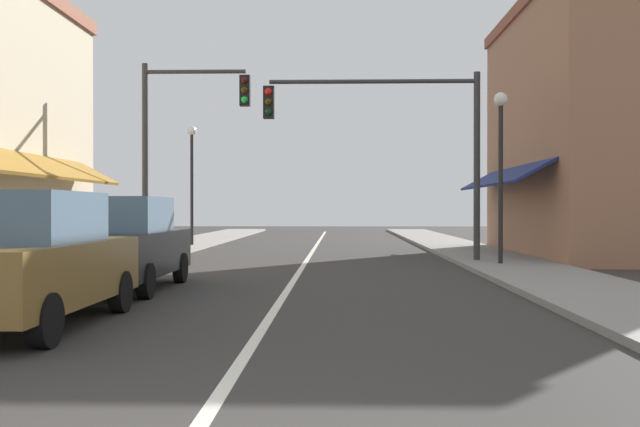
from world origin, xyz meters
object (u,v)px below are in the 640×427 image
object	(u,v)px
parked_car_second_left	(123,244)
traffic_signal_left_corner	(179,130)
street_lamp_right_mid	(501,149)
parked_car_nearest_left	(27,260)
street_lamp_left_far	(192,166)
traffic_signal_mast_arm	(398,130)

from	to	relation	value
parked_car_second_left	traffic_signal_left_corner	distance (m)	8.11
traffic_signal_left_corner	street_lamp_right_mid	bearing A→B (deg)	-14.30
parked_car_nearest_left	street_lamp_left_far	xyz separation A→B (m)	(-1.75, 18.54, 2.34)
parked_car_second_left	traffic_signal_left_corner	bearing A→B (deg)	94.56
parked_car_nearest_left	parked_car_second_left	xyz separation A→B (m)	(-0.07, 4.28, 0.00)
parked_car_nearest_left	street_lamp_right_mid	size ratio (longest dim) A/B	0.90
parked_car_nearest_left	street_lamp_left_far	bearing A→B (deg)	95.26
parked_car_second_left	street_lamp_left_far	size ratio (longest dim) A/B	0.86
parked_car_second_left	street_lamp_left_far	world-z (taller)	street_lamp_left_far
parked_car_second_left	traffic_signal_mast_arm	size ratio (longest dim) A/B	0.68
parked_car_second_left	street_lamp_right_mid	world-z (taller)	street_lamp_right_mid
parked_car_nearest_left	parked_car_second_left	distance (m)	4.28
traffic_signal_left_corner	street_lamp_left_far	xyz separation A→B (m)	(-1.04, 6.74, -0.64)
parked_car_nearest_left	parked_car_second_left	size ratio (longest dim) A/B	1.00
traffic_signal_left_corner	street_lamp_right_mid	distance (m)	9.26
parked_car_nearest_left	traffic_signal_left_corner	bearing A→B (deg)	93.31
traffic_signal_left_corner	street_lamp_left_far	distance (m)	6.85
traffic_signal_mast_arm	traffic_signal_left_corner	bearing A→B (deg)	170.36
street_lamp_right_mid	traffic_signal_left_corner	bearing A→B (deg)	165.70
street_lamp_left_far	parked_car_second_left	bearing A→B (deg)	-83.26
street_lamp_right_mid	traffic_signal_mast_arm	bearing A→B (deg)	154.98
parked_car_nearest_left	traffic_signal_mast_arm	size ratio (longest dim) A/B	0.68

